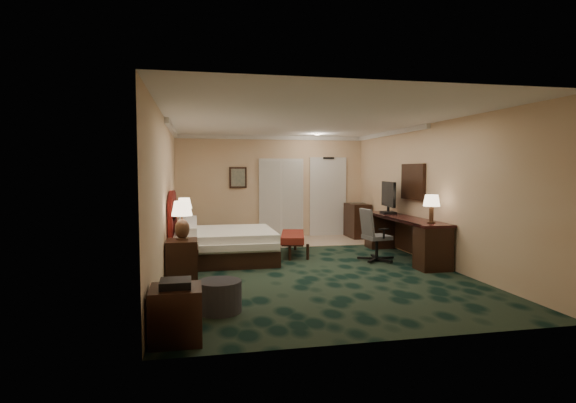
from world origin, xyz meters
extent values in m
cube|color=black|center=(0.00, 0.00, 0.00)|extent=(5.00, 7.50, 0.00)
cube|color=white|center=(0.00, 0.00, 2.70)|extent=(5.00, 7.50, 0.00)
cube|color=#DAAE82|center=(0.00, 3.75, 1.35)|extent=(5.00, 0.00, 2.70)
cube|color=#DAAE82|center=(0.00, -3.75, 1.35)|extent=(5.00, 0.00, 2.70)
cube|color=#DAAE82|center=(-2.50, 0.00, 1.35)|extent=(0.00, 7.50, 2.70)
cube|color=#DAAE82|center=(2.50, 0.00, 1.35)|extent=(0.00, 7.50, 2.70)
cube|color=#C9AD96|center=(0.90, 2.90, 0.01)|extent=(3.20, 1.70, 0.01)
cube|color=silver|center=(1.55, 3.72, 1.05)|extent=(1.02, 0.06, 2.18)
cube|color=beige|center=(0.25, 3.71, 1.05)|extent=(1.20, 0.06, 2.10)
cube|color=#505F59|center=(-0.90, 3.71, 1.60)|extent=(0.45, 0.06, 0.55)
cube|color=white|center=(2.46, 0.60, 1.55)|extent=(0.05, 0.95, 0.75)
cube|color=white|center=(-1.44, 0.82, 0.31)|extent=(1.93, 1.79, 0.61)
cube|color=black|center=(-2.23, -0.46, 0.32)|extent=(0.51, 0.58, 0.64)
cube|color=black|center=(-2.27, 2.24, 0.27)|extent=(0.43, 0.49, 0.54)
cube|color=maroon|center=(0.01, 1.17, 0.23)|extent=(0.75, 1.42, 0.46)
cylinder|color=#2C2B2F|center=(-1.71, -2.41, 0.20)|extent=(0.74, 0.74, 0.40)
cube|color=black|center=(-2.20, -3.30, 0.29)|extent=(0.53, 0.53, 0.57)
cube|color=black|center=(2.17, 0.42, 0.42)|extent=(0.62, 2.88, 0.83)
cube|color=black|center=(2.17, 1.17, 1.19)|extent=(0.20, 0.91, 0.71)
cube|color=black|center=(2.21, 3.20, 0.45)|extent=(0.48, 0.86, 0.90)
camera|label=1|loc=(-1.98, -8.05, 1.79)|focal=28.00mm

